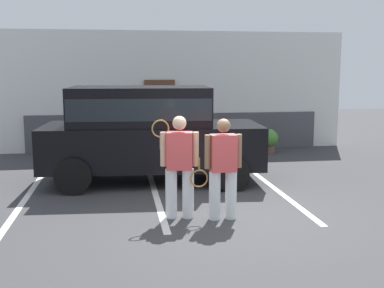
{
  "coord_description": "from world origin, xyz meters",
  "views": [
    {
      "loc": [
        -1.67,
        -7.53,
        2.43
      ],
      "look_at": [
        -0.34,
        1.2,
        1.05
      ],
      "focal_mm": 45.26,
      "sensor_mm": 36.0,
      "label": 1
    }
  ],
  "objects_px": {
    "parked_suv": "(147,129)",
    "potted_plant_by_porch": "(269,140)",
    "tennis_player_man": "(179,165)",
    "tennis_player_woman": "(223,168)"
  },
  "relations": [
    {
      "from": "parked_suv",
      "to": "potted_plant_by_porch",
      "type": "bearing_deg",
      "value": 43.82
    },
    {
      "from": "parked_suv",
      "to": "potted_plant_by_porch",
      "type": "relative_size",
      "value": 6.84
    },
    {
      "from": "parked_suv",
      "to": "potted_plant_by_porch",
      "type": "distance_m",
      "value": 4.92
    },
    {
      "from": "tennis_player_woman",
      "to": "tennis_player_man",
      "type": "bearing_deg",
      "value": -15.56
    },
    {
      "from": "tennis_player_woman",
      "to": "potted_plant_by_porch",
      "type": "height_order",
      "value": "tennis_player_woman"
    },
    {
      "from": "tennis_player_man",
      "to": "potted_plant_by_porch",
      "type": "bearing_deg",
      "value": -111.73
    },
    {
      "from": "parked_suv",
      "to": "potted_plant_by_porch",
      "type": "xyz_separation_m",
      "value": [
        3.71,
        3.13,
        -0.76
      ]
    },
    {
      "from": "tennis_player_woman",
      "to": "potted_plant_by_porch",
      "type": "bearing_deg",
      "value": -115.57
    },
    {
      "from": "tennis_player_man",
      "to": "tennis_player_woman",
      "type": "height_order",
      "value": "tennis_player_man"
    },
    {
      "from": "potted_plant_by_porch",
      "to": "parked_suv",
      "type": "bearing_deg",
      "value": -139.86
    }
  ]
}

